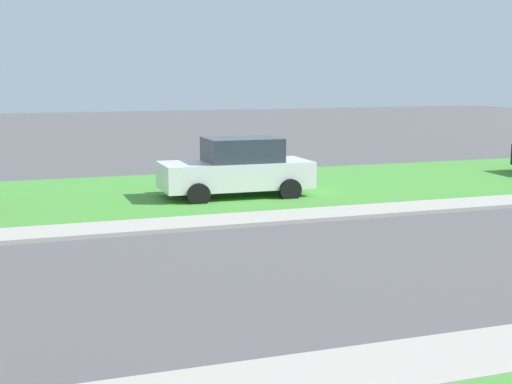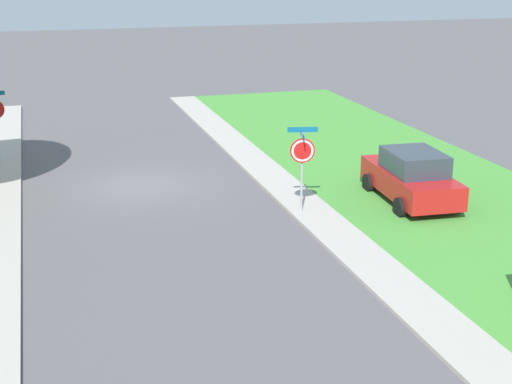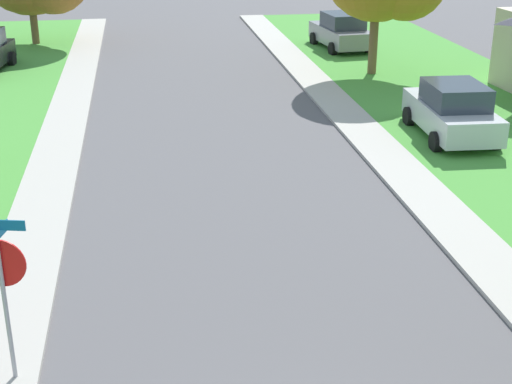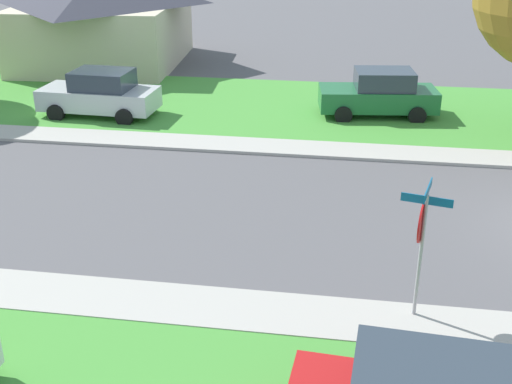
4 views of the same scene
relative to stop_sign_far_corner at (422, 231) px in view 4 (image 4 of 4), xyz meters
name	(u,v)px [view 4 (image 4 of 4)]	position (x,y,z in m)	size (l,w,h in m)	color
sidewalk_east	(165,141)	(9.05, 7.55, -1.84)	(1.40, 56.00, 0.10)	#ADA89E
lawn_east	(198,103)	(13.75, 7.55, -1.85)	(8.00, 56.00, 0.08)	#479338
sidewalk_west	(36,292)	(-0.35, 7.55, -1.84)	(1.40, 56.00, 0.10)	#ADA89E
stop_sign_far_corner	(422,231)	(0.00, 0.00, 0.00)	(0.90, 0.90, 2.77)	#9E9EA3
car_green_across_road	(379,94)	(13.15, 0.46, -1.01)	(2.45, 4.50, 1.76)	#1E6033
car_silver_near_corner	(100,94)	(11.54, 10.71, -1.01)	(2.20, 4.38, 1.76)	silver
house_right_setback	(103,15)	(20.18, 13.77, 0.49)	(9.50, 8.39, 4.60)	beige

